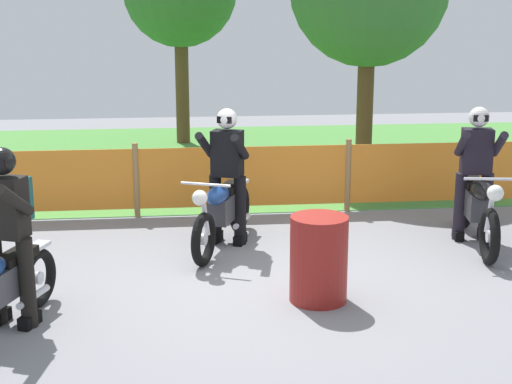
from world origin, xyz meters
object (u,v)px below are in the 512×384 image
at_px(motorcycle_trailing, 477,207).
at_px(motorcycle_third, 0,289).
at_px(rider_third, 8,227).
at_px(motorcycle_lead, 222,212).
at_px(rider_trailing, 476,166).
at_px(rider_lead, 228,168).
at_px(oil_drum, 319,259).

height_order(motorcycle_trailing, motorcycle_third, motorcycle_trailing).
relative_size(motorcycle_third, rider_third, 1.06).
bearing_deg(motorcycle_lead, motorcycle_trailing, 108.33).
bearing_deg(rider_trailing, motorcycle_lead, -80.31).
bearing_deg(rider_third, motorcycle_trailing, 130.47).
bearing_deg(rider_lead, rider_trailing, 108.70).
bearing_deg(rider_lead, motorcycle_trailing, 104.45).
height_order(motorcycle_lead, rider_third, rider_third).
xyz_separation_m(motorcycle_lead, rider_third, (-2.08, -2.08, 0.49)).
height_order(motorcycle_lead, oil_drum, motorcycle_lead).
xyz_separation_m(motorcycle_lead, rider_trailing, (3.15, 0.02, 0.49)).
height_order(motorcycle_third, rider_lead, rider_lead).
xyz_separation_m(motorcycle_lead, motorcycle_trailing, (3.12, -0.21, 0.02)).
bearing_deg(motorcycle_lead, rider_lead, -179.49).
xyz_separation_m(motorcycle_lead, rider_lead, (0.08, 0.20, 0.49)).
xyz_separation_m(motorcycle_third, rider_lead, (2.23, 2.48, 0.52)).
height_order(rider_lead, rider_trailing, same).
distance_m(motorcycle_lead, rider_trailing, 3.19).
bearing_deg(motorcycle_trailing, motorcycle_lead, -84.45).
xyz_separation_m(motorcycle_third, rider_third, (0.07, 0.19, 0.52)).
distance_m(motorcycle_third, oil_drum, 3.04).
bearing_deg(rider_third, motorcycle_lead, 155.64).
bearing_deg(rider_lead, motorcycle_lead, 0.51).
xyz_separation_m(motorcycle_trailing, oil_drum, (-2.26, -1.59, -0.04)).
height_order(rider_trailing, oil_drum, rider_trailing).
bearing_deg(rider_trailing, rider_lead, -84.08).
bearing_deg(motorcycle_trailing, rider_trailing, -179.49).
height_order(motorcycle_trailing, rider_lead, rider_lead).
relative_size(motorcycle_trailing, rider_trailing, 1.24).
relative_size(motorcycle_lead, rider_trailing, 1.12).
bearing_deg(motorcycle_third, rider_trailing, 134.02).
relative_size(motorcycle_trailing, rider_third, 1.24).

